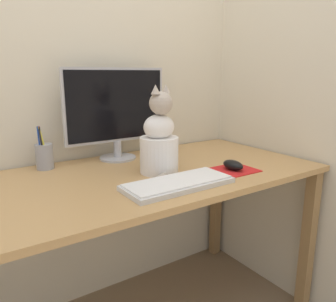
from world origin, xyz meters
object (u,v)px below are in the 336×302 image
object	(u,v)px
monitor	(116,110)
pen_cup	(44,156)
cat	(159,141)
computer_mouse_right	(233,165)
keyboard	(178,183)

from	to	relation	value
monitor	pen_cup	bearing A→B (deg)	177.00
cat	pen_cup	xyz separation A→B (m)	(-0.38, 0.31, -0.08)
monitor	computer_mouse_right	distance (m)	0.58
computer_mouse_right	cat	xyz separation A→B (m)	(-0.27, 0.15, 0.11)
pen_cup	computer_mouse_right	bearing A→B (deg)	-35.46
keyboard	pen_cup	world-z (taller)	pen_cup
keyboard	cat	size ratio (longest dim) A/B	1.14
keyboard	computer_mouse_right	world-z (taller)	computer_mouse_right
monitor	pen_cup	xyz separation A→B (m)	(-0.33, 0.02, -0.17)
computer_mouse_right	pen_cup	xyz separation A→B (m)	(-0.64, 0.46, 0.03)
keyboard	computer_mouse_right	xyz separation A→B (m)	(0.30, 0.03, 0.01)
computer_mouse_right	pen_cup	bearing A→B (deg)	144.54
monitor	keyboard	distance (m)	0.52
keyboard	pen_cup	xyz separation A→B (m)	(-0.34, 0.49, 0.04)
keyboard	cat	xyz separation A→B (m)	(0.04, 0.18, 0.12)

